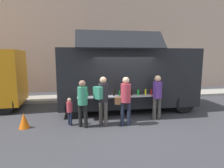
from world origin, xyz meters
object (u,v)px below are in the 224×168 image
object	(u,v)px
customer_front_ordering	(125,97)
child_near_queue	(70,109)
food_truck_main	(127,77)
customer_extra_browsing	(157,93)
traffic_cone_orange	(24,121)
trash_bin	(170,89)
customer_mid_with_backpack	(102,96)
customer_rear_waiting	(83,100)

from	to	relation	value
customer_front_ordering	child_near_queue	distance (m)	2.08
food_truck_main	customer_extra_browsing	bearing A→B (deg)	-62.86
traffic_cone_orange	trash_bin	bearing A→B (deg)	27.43
traffic_cone_orange	customer_front_ordering	world-z (taller)	customer_front_ordering
customer_mid_with_backpack	customer_rear_waiting	distance (m)	0.73
trash_bin	food_truck_main	bearing A→B (deg)	-146.50
customer_front_ordering	customer_rear_waiting	bearing A→B (deg)	94.01
customer_rear_waiting	child_near_queue	distance (m)	0.68
customer_front_ordering	customer_extra_browsing	world-z (taller)	customer_front_ordering
food_truck_main	trash_bin	bearing A→B (deg)	35.33
traffic_cone_orange	customer_extra_browsing	xyz separation A→B (m)	(5.01, 0.02, 0.79)
customer_rear_waiting	customer_mid_with_backpack	bearing A→B (deg)	-49.47
customer_rear_waiting	customer_extra_browsing	bearing A→B (deg)	-50.25
trash_bin	traffic_cone_orange	bearing A→B (deg)	-152.57
customer_front_ordering	customer_rear_waiting	size ratio (longest dim) A/B	1.06
food_truck_main	traffic_cone_orange	distance (m)	4.73
food_truck_main	customer_front_ordering	distance (m)	2.26
traffic_cone_orange	customer_extra_browsing	world-z (taller)	customer_extra_browsing
food_truck_main	child_near_queue	size ratio (longest dim) A/B	6.07
customer_extra_browsing	customer_rear_waiting	bearing A→B (deg)	82.96
traffic_cone_orange	customer_rear_waiting	distance (m)	2.20
food_truck_main	customer_mid_with_backpack	distance (m)	2.44
customer_front_ordering	traffic_cone_orange	bearing A→B (deg)	91.71
customer_rear_waiting	customer_extra_browsing	size ratio (longest dim) A/B	0.95
customer_mid_with_backpack	traffic_cone_orange	bearing A→B (deg)	134.46
trash_bin	customer_mid_with_backpack	world-z (taller)	customer_mid_with_backpack
customer_mid_with_backpack	customer_rear_waiting	size ratio (longest dim) A/B	1.06
customer_front_ordering	customer_rear_waiting	world-z (taller)	customer_front_ordering
child_near_queue	customer_front_ordering	bearing A→B (deg)	-44.66
customer_rear_waiting	traffic_cone_orange	bearing A→B (deg)	115.16
food_truck_main	customer_rear_waiting	world-z (taller)	food_truck_main
customer_extra_browsing	child_near_queue	distance (m)	3.46
customer_mid_with_backpack	customer_rear_waiting	bearing A→B (deg)	145.88
food_truck_main	customer_front_ordering	size ratio (longest dim) A/B	3.48
customer_mid_with_backpack	child_near_queue	world-z (taller)	customer_mid_with_backpack
customer_front_ordering	customer_mid_with_backpack	bearing A→B (deg)	84.10
trash_bin	customer_rear_waiting	xyz separation A→B (m)	(-5.67, -4.31, 0.53)
customer_extra_browsing	child_near_queue	xyz separation A→B (m)	(-3.43, -0.04, -0.45)
traffic_cone_orange	trash_bin	xyz separation A→B (m)	(7.73, 4.01, 0.21)
trash_bin	child_near_queue	bearing A→B (deg)	-146.74
traffic_cone_orange	customer_mid_with_backpack	size ratio (longest dim) A/B	0.31
customer_front_ordering	customer_mid_with_backpack	world-z (taller)	same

